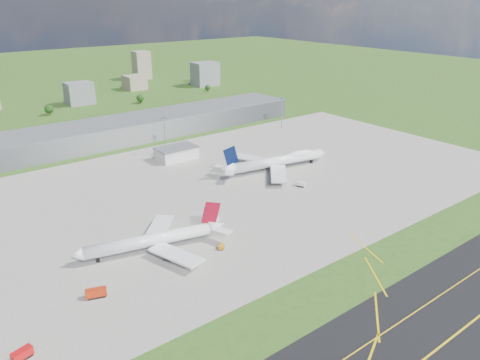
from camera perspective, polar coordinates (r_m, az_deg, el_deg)
ground at (r=359.93m, az=-13.14°, el=4.26°), size 1400.00×1400.00×0.00m
taxiway at (r=182.73m, az=26.00°, el=-15.64°), size 1400.00×60.00×0.06m
apron at (r=274.33m, az=-1.36°, el=-0.66°), size 360.00×190.00×0.08m
terminal at (r=371.10m, az=-14.23°, el=5.89°), size 300.00×42.00×15.00m
ops_building at (r=320.37m, az=-7.75°, el=3.23°), size 26.00×16.00×8.00m
mast_center at (r=329.01m, az=-9.20°, el=6.14°), size 3.50×2.00×25.90m
mast_east at (r=391.53m, az=5.16°, el=8.81°), size 3.50×2.00×25.90m
airliner_red_twin at (r=208.15m, az=-10.38°, el=-7.20°), size 66.95×51.32×18.57m
airliner_blue_quad at (r=298.90m, az=4.68°, el=2.33°), size 77.39×60.00×20.29m
fire_truck at (r=185.13m, az=-17.13°, el=-13.06°), size 8.12×5.15×3.39m
crash_tender at (r=166.72m, az=-25.02°, el=-18.73°), size 6.72×4.22×3.26m
tug_yellow at (r=207.68m, az=-2.29°, el=-8.16°), size 4.27×4.16×1.87m
van_white_near at (r=274.30m, az=7.43°, el=-0.54°), size 4.42×5.98×2.76m
van_white_far at (r=327.48m, az=9.67°, el=3.00°), size 4.32×2.33×2.20m
bldg_c at (r=509.65m, az=-19.00°, el=9.97°), size 26.00×20.00×22.00m
bldg_ce at (r=576.07m, az=-12.74°, el=11.53°), size 22.00×24.00×16.00m
bldg_e at (r=587.80m, az=-4.28°, el=12.78°), size 30.00×22.00×28.00m
bldg_tall_e at (r=645.14m, az=-11.91°, el=13.54°), size 20.00×18.00×36.00m
tree_c at (r=471.12m, az=-22.27°, el=8.01°), size 8.10×8.10×9.90m
tree_e at (r=497.24m, az=-12.07°, el=9.74°), size 7.65×7.65×9.35m
tree_far_e at (r=549.72m, az=-3.96°, el=11.17°), size 6.30×6.30×7.70m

